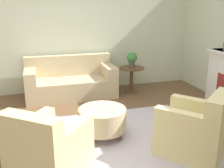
{
  "coord_description": "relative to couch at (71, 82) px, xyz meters",
  "views": [
    {
      "loc": [
        -1.02,
        -3.45,
        1.99
      ],
      "look_at": [
        0.15,
        0.55,
        0.75
      ],
      "focal_mm": 42.0,
      "sensor_mm": 36.0,
      "label": 1
    }
  ],
  "objects": [
    {
      "name": "armchair_left",
      "position": [
        -0.66,
        -2.99,
        0.04
      ],
      "size": [
        1.08,
        1.1,
        0.92
      ],
      "color": "beige",
      "rests_on": "rug"
    },
    {
      "name": "side_table",
      "position": [
        1.43,
        -0.12,
        0.09
      ],
      "size": [
        0.59,
        0.59,
        0.61
      ],
      "color": "brown",
      "rests_on": "ground_plane"
    },
    {
      "name": "ottoman_table",
      "position": [
        0.21,
        -2.1,
        -0.03
      ],
      "size": [
        0.75,
        0.75,
        0.46
      ],
      "color": "#C6B289",
      "rests_on": "rug"
    },
    {
      "name": "couch",
      "position": [
        0.0,
        0.0,
        0.0
      ],
      "size": [
        1.98,
        0.89,
        0.9
      ],
      "color": "#C6B289",
      "rests_on": "ground_plane"
    },
    {
      "name": "armchair_right",
      "position": [
        1.29,
        -2.99,
        0.04
      ],
      "size": [
        1.08,
        1.1,
        0.92
      ],
      "color": "beige",
      "rests_on": "rug"
    },
    {
      "name": "ground_plane",
      "position": [
        0.31,
        -2.31,
        -0.33
      ],
      "size": [
        16.0,
        16.0,
        0.0
      ],
      "primitive_type": "plane",
      "color": "brown"
    },
    {
      "name": "wall_back",
      "position": [
        0.31,
        0.54,
        1.07
      ],
      "size": [
        9.58,
        0.12,
        2.8
      ],
      "color": "beige",
      "rests_on": "ground_plane"
    },
    {
      "name": "rug",
      "position": [
        0.31,
        -2.31,
        -0.32
      ],
      "size": [
        3.09,
        2.3,
        0.01
      ],
      "color": "#BCB2C1",
      "rests_on": "ground_plane"
    },
    {
      "name": "potted_plant_on_side_table",
      "position": [
        1.43,
        -0.12,
        0.49
      ],
      "size": [
        0.25,
        0.25,
        0.36
      ],
      "color": "#4C4742",
      "rests_on": "side_table"
    }
  ]
}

